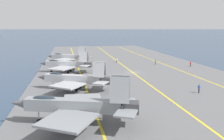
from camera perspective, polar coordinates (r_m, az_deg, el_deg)
name	(u,v)px	position (r m, az deg, el deg)	size (l,w,h in m)	color
ground_plane	(133,74)	(66.55, 5.01, -0.94)	(2000.00, 2000.00, 0.00)	#2D425B
carrier_deck	(133,73)	(66.51, 5.01, -0.77)	(180.39, 52.60, 0.40)	slate
deck_stripe_foul_line	(181,71)	(71.58, 16.27, -0.18)	(162.35, 0.36, 0.01)	yellow
deck_stripe_centerline	(133,72)	(66.47, 5.02, -0.60)	(162.35, 0.36, 0.01)	yellow
deck_stripe_edge_line	(81,74)	(64.27, -7.53, -1.03)	(162.35, 0.36, 0.01)	yellow
parked_jet_nearest	(77,105)	(31.36, -8.52, -8.40)	(13.98, 17.10, 6.72)	gray
parked_jet_second	(75,79)	(48.46, -8.98, -2.11)	(12.55, 15.84, 5.95)	#A8AAAF
parked_jet_third	(67,64)	(67.04, -10.84, 1.39)	(14.08, 15.15, 6.04)	#A8AAAF
parked_jet_fourth	(68,57)	(83.69, -10.43, 3.12)	(13.43, 15.42, 5.83)	#A8AAAF
crew_blue_vest	(199,88)	(48.88, 20.21, -4.13)	(0.41, 0.31, 1.74)	#232328
crew_white_vest	(117,60)	(84.35, 1.13, 2.45)	(0.44, 0.37, 1.71)	#383328
crew_green_vest	(156,62)	(81.04, 10.44, 1.97)	(0.40, 0.29, 1.78)	#4C473D
crew_red_vest	(191,64)	(79.97, 18.37, 1.44)	(0.44, 0.46, 1.65)	#232328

